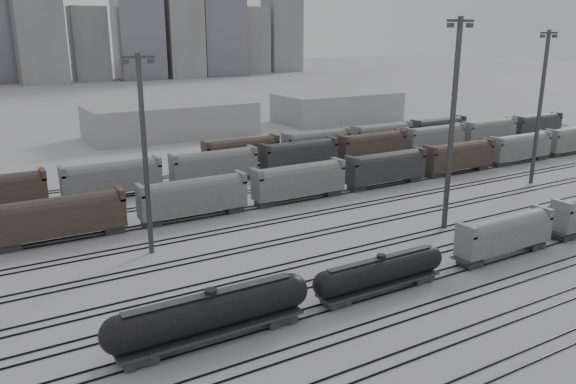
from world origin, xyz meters
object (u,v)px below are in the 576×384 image
tank_car_a (212,313)px  light_mast_c (452,121)px  tank_car_b (380,272)px  hopper_car_a (505,232)px

tank_car_a → light_mast_c: bearing=15.8°
tank_car_a → tank_car_b: 17.79m
tank_car_a → hopper_car_a: size_ratio=1.35×
tank_car_b → hopper_car_a: (18.01, 0.00, 0.75)m
tank_car_a → light_mast_c: light_mast_c is taller
tank_car_a → light_mast_c: 40.55m
tank_car_a → hopper_car_a: bearing=-0.0°
tank_car_b → light_mast_c: size_ratio=0.58×
tank_car_b → light_mast_c: bearing=28.4°
tank_car_b → light_mast_c: 25.28m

